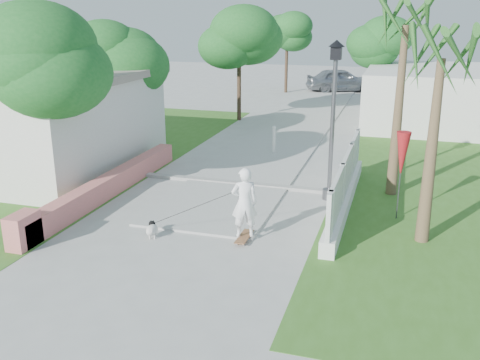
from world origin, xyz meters
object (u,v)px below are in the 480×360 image
(street_lamp, at_px, (333,116))
(parked_car, at_px, (341,80))
(dog, at_px, (152,229))
(bollard, at_px, (274,139))
(patio_umbrella, at_px, (402,156))
(skateboarder, at_px, (214,206))

(street_lamp, height_order, parked_car, street_lamp)
(street_lamp, relative_size, dog, 8.65)
(dog, bearing_deg, street_lamp, 22.79)
(bollard, bearing_deg, patio_umbrella, -50.09)
(street_lamp, relative_size, patio_umbrella, 1.93)
(patio_umbrella, distance_m, dog, 6.46)
(street_lamp, bearing_deg, dog, -132.85)
(patio_umbrella, bearing_deg, dog, -152.11)
(bollard, relative_size, patio_umbrella, 0.47)
(patio_umbrella, bearing_deg, skateboarder, -148.14)
(patio_umbrella, xyz_separation_m, skateboarder, (-4.11, -2.55, -0.88))
(patio_umbrella, height_order, dog, patio_umbrella)
(patio_umbrella, distance_m, skateboarder, 4.92)
(street_lamp, distance_m, parked_car, 22.08)
(parked_car, bearing_deg, street_lamp, 164.28)
(patio_umbrella, relative_size, skateboarder, 0.92)
(bollard, relative_size, parked_car, 0.24)
(dog, relative_size, parked_car, 0.11)
(skateboarder, relative_size, dog, 4.87)
(parked_car, bearing_deg, skateboarder, 158.51)
(bollard, height_order, dog, bollard)
(dog, xyz_separation_m, parked_car, (1.40, 25.85, 0.57))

